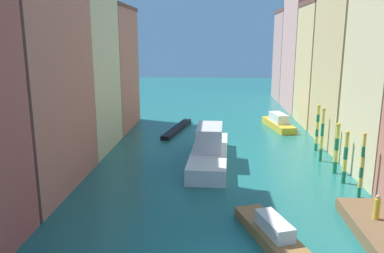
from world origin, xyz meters
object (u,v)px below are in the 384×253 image
at_px(mooring_pole_2, 337,148).
at_px(vaporetto_white, 209,150).
at_px(mooring_pole_3, 322,134).
at_px(motorboat_0, 278,123).
at_px(motorboat_1, 274,235).
at_px(mooring_pole_4, 317,127).
at_px(mooring_pole_1, 345,157).
at_px(person_on_dock, 377,208).
at_px(mooring_pole_0, 362,165).
at_px(gondola_black, 177,129).
at_px(waterfront_dock, 381,229).

relative_size(mooring_pole_2, vaporetto_white, 0.35).
relative_size(mooring_pole_3, motorboat_0, 0.65).
bearing_deg(motorboat_1, mooring_pole_4, 69.30).
distance_m(mooring_pole_1, mooring_pole_3, 5.80).
bearing_deg(mooring_pole_4, motorboat_1, -110.70).
relative_size(person_on_dock, mooring_pole_2, 0.35).
relative_size(person_on_dock, vaporetto_white, 0.12).
bearing_deg(mooring_pole_0, mooring_pole_2, 91.87).
bearing_deg(person_on_dock, gondola_black, 119.58).
height_order(waterfront_dock, motorboat_1, motorboat_1).
xyz_separation_m(gondola_black, motorboat_0, (13.19, 2.10, 0.50)).
xyz_separation_m(mooring_pole_3, mooring_pole_4, (0.51, 3.66, -0.15)).
bearing_deg(person_on_dock, motorboat_1, -164.67).
bearing_deg(motorboat_1, mooring_pole_0, 43.47).
xyz_separation_m(mooring_pole_2, motorboat_1, (-7.10, -12.17, -1.83)).
xyz_separation_m(waterfront_dock, gondola_black, (-14.73, 26.23, -0.16)).
relative_size(mooring_pole_0, gondola_black, 0.47).
height_order(person_on_dock, mooring_pole_1, mooring_pole_1).
height_order(mooring_pole_3, motorboat_1, mooring_pole_3).
height_order(waterfront_dock, gondola_black, waterfront_dock).
bearing_deg(mooring_pole_4, mooring_pole_2, -91.33).
distance_m(waterfront_dock, mooring_pole_1, 8.79).
distance_m(waterfront_dock, motorboat_1, 6.62).
xyz_separation_m(mooring_pole_0, mooring_pole_4, (-0.01, 12.33, 0.01)).
relative_size(person_on_dock, mooring_pole_3, 0.30).
xyz_separation_m(mooring_pole_1, gondola_black, (-15.30, 17.66, -2.02)).
distance_m(mooring_pole_3, gondola_black, 19.27).
relative_size(vaporetto_white, motorboat_1, 1.65).
distance_m(waterfront_dock, vaporetto_white, 16.90).
height_order(mooring_pole_3, vaporetto_white, mooring_pole_3).
relative_size(mooring_pole_1, vaporetto_white, 0.34).
relative_size(person_on_dock, mooring_pole_4, 0.32).
distance_m(motorboat_0, motorboat_1, 29.97).
distance_m(mooring_pole_2, motorboat_1, 14.21).
bearing_deg(vaporetto_white, motorboat_0, 59.45).
xyz_separation_m(mooring_pole_0, motorboat_0, (-2.30, 22.66, -1.78)).
distance_m(person_on_dock, mooring_pole_0, 5.32).
xyz_separation_m(mooring_pole_2, motorboat_0, (-2.13, 17.38, -1.59)).
bearing_deg(mooring_pole_4, motorboat_0, 102.51).
xyz_separation_m(person_on_dock, mooring_pole_1, (0.70, 8.05, 0.74)).
bearing_deg(vaporetto_white, gondola_black, 108.46).
distance_m(mooring_pole_0, mooring_pole_4, 12.33).
height_order(mooring_pole_1, mooring_pole_2, mooring_pole_2).
relative_size(mooring_pole_0, vaporetto_white, 0.39).
relative_size(mooring_pole_0, motorboat_1, 0.64).
bearing_deg(motorboat_1, vaporetto_white, 105.03).
bearing_deg(person_on_dock, motorboat_0, 92.88).
bearing_deg(motorboat_0, vaporetto_white, -120.55).
bearing_deg(waterfront_dock, gondola_black, 119.31).
bearing_deg(waterfront_dock, vaporetto_white, 128.06).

